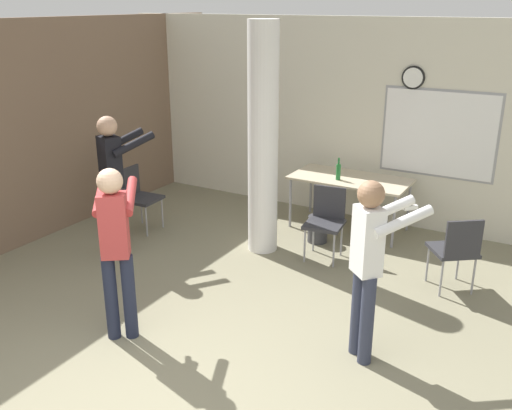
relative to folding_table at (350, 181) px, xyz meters
The scene contains 12 objects.
wall_left_accent 4.07m from the folding_table, 150.36° to the right, with size 0.12×7.00×2.80m.
wall_back 0.92m from the folding_table, 87.00° to the left, with size 8.00×0.15×2.80m.
support_pillar 1.55m from the folding_table, 120.25° to the right, with size 0.37×0.37×2.80m.
folding_table is the anchor object (origin of this frame).
bottle_on_table 0.26m from the folding_table, 125.57° to the right, with size 0.06×0.06×0.30m.
waste_bin 0.83m from the folding_table, 105.86° to the right, with size 0.26×0.26×0.35m.
chair_table_front 1.04m from the folding_table, 85.02° to the right, with size 0.49×0.49×0.87m.
chair_by_left_wall 2.89m from the folding_table, 149.81° to the right, with size 0.46×0.46×0.87m.
chair_mid_room 2.01m from the folding_table, 34.84° to the right, with size 0.62×0.62×0.87m.
person_playing_front 3.71m from the folding_table, 103.35° to the right, with size 0.59×0.66×1.65m.
person_watching_back 3.12m from the folding_table, 134.76° to the right, with size 0.55×0.70×1.74m.
person_playing_side 3.07m from the folding_table, 66.30° to the right, with size 0.62×0.65×1.64m.
Camera 1 is at (2.55, -2.54, 2.99)m, focal length 40.00 mm.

